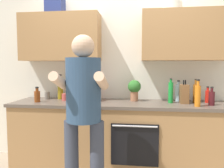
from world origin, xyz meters
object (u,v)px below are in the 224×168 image
bottle_hotsauce (208,96)px  bottle_syrup (195,93)px  bottle_water (178,92)px  cup_ceramic (65,97)px  bottle_soda (171,92)px  bottle_oil (60,89)px  bottle_wine (212,98)px  cup_stoneware (47,96)px  person_standing (84,106)px  potted_herb (134,89)px  bottle_juice (198,95)px  grocery_bag_crisps (91,95)px  bottle_vinegar (37,96)px  knife_block (184,94)px  cup_coffee (93,101)px

bottle_hotsauce → bottle_syrup: size_ratio=0.69×
bottle_water → cup_ceramic: bottle_water is taller
bottle_syrup → cup_ceramic: 1.74m
cup_ceramic → bottle_soda: bearing=-0.9°
bottle_oil → bottle_soda: bearing=-5.5°
bottle_wine → cup_stoneware: (-2.19, 0.25, -0.04)m
person_standing → cup_stoneware: 1.24m
cup_ceramic → potted_herb: 0.96m
bottle_water → cup_stoneware: size_ratio=2.77×
bottle_oil → cup_stoneware: (-0.19, -0.02, -0.10)m
bottle_juice → bottle_water: (-0.16, 0.38, -0.02)m
bottle_wine → cup_stoneware: size_ratio=2.21×
bottle_oil → grocery_bag_crisps: 0.49m
bottle_syrup → bottle_soda: bottle_soda is taller
cup_stoneware → bottle_vinegar: bearing=-94.6°
grocery_bag_crisps → person_standing: bearing=-82.2°
person_standing → cup_stoneware: bearing=129.4°
bottle_vinegar → bottle_wine: bearing=0.7°
knife_block → bottle_juice: bearing=-62.2°
bottle_syrup → potted_herb: (-0.78, 0.06, 0.04)m
person_standing → cup_stoneware: (-0.78, 0.96, -0.04)m
cup_ceramic → knife_block: (1.59, -0.03, 0.07)m
knife_block → potted_herb: bearing=170.2°
bottle_water → potted_herb: (-0.59, -0.06, 0.05)m
bottle_oil → bottle_water: bearing=0.5°
bottle_syrup → cup_stoneware: 2.04m
cup_coffee → grocery_bag_crisps: (-0.07, 0.24, 0.05)m
bottle_wine → bottle_vinegar: bottle_wine is taller
bottle_soda → grocery_bag_crisps: 1.06m
person_standing → bottle_oil: (-0.59, 0.98, 0.06)m
bottle_soda → cup_coffee: (-0.98, -0.20, -0.10)m
bottle_soda → knife_block: bearing=-2.1°
cup_ceramic → bottle_oil: bearing=131.0°
knife_block → bottle_wine: bearing=-20.7°
cup_ceramic → person_standing: bearing=-60.4°
bottle_wine → bottle_vinegar: bearing=-179.3°
bottle_water → cup_coffee: (-1.11, -0.36, -0.08)m
bottle_juice → potted_herb: bearing=156.7°
bottle_syrup → bottle_soda: (-0.31, -0.04, 0.01)m
bottle_juice → knife_block: (-0.11, 0.21, -0.01)m
bottle_juice → bottle_hotsauce: size_ratio=1.51×
bottle_hotsauce → cup_stoneware: bottle_hotsauce is taller
bottle_oil → bottle_hotsauce: 2.01m
grocery_bag_crisps → potted_herb: bearing=6.7°
bottle_hotsauce → bottle_water: bottle_water is taller
bottle_soda → cup_coffee: bearing=-168.4°
bottle_water → knife_block: size_ratio=0.95×
bottle_water → cup_stoneware: (-1.84, -0.04, -0.07)m
cup_coffee → cup_ceramic: size_ratio=0.92×
bottle_juice → cup_stoneware: bearing=170.2°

